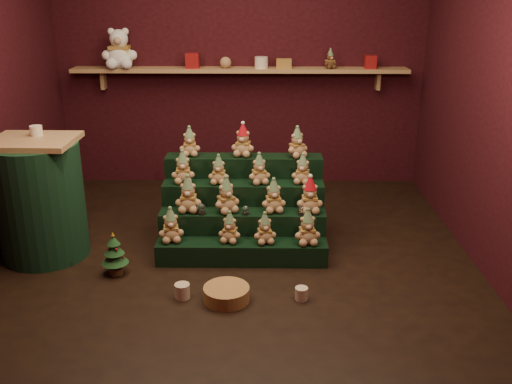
{
  "coord_description": "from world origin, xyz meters",
  "views": [
    {
      "loc": [
        0.26,
        -4.32,
        2.16
      ],
      "look_at": [
        0.19,
        0.25,
        0.5
      ],
      "focal_mm": 40.0,
      "sensor_mm": 36.0,
      "label": 1
    }
  ],
  "objects_px": {
    "riser_tier_front": "(242,252)",
    "white_bear": "(119,43)",
    "snow_globe_a": "(201,209)",
    "brown_bear": "(330,59)",
    "mini_christmas_tree": "(114,254)",
    "mug_left": "(182,291)",
    "side_table": "(40,199)",
    "mug_right": "(301,294)",
    "wicker_basket": "(226,294)",
    "snow_globe_b": "(246,210)",
    "snow_globe_c": "(301,210)"
  },
  "relations": [
    {
      "from": "snow_globe_b",
      "to": "mini_christmas_tree",
      "type": "height_order",
      "value": "snow_globe_b"
    },
    {
      "from": "snow_globe_b",
      "to": "side_table",
      "type": "relative_size",
      "value": 0.08
    },
    {
      "from": "mug_right",
      "to": "mini_christmas_tree",
      "type": "bearing_deg",
      "value": 165.49
    },
    {
      "from": "snow_globe_b",
      "to": "white_bear",
      "type": "relative_size",
      "value": 0.15
    },
    {
      "from": "mug_right",
      "to": "snow_globe_b",
      "type": "bearing_deg",
      "value": 119.72
    },
    {
      "from": "riser_tier_front",
      "to": "snow_globe_c",
      "type": "bearing_deg",
      "value": 18.07
    },
    {
      "from": "snow_globe_b",
      "to": "side_table",
      "type": "height_order",
      "value": "side_table"
    },
    {
      "from": "snow_globe_c",
      "to": "wicker_basket",
      "type": "bearing_deg",
      "value": -127.01
    },
    {
      "from": "mini_christmas_tree",
      "to": "mug_left",
      "type": "height_order",
      "value": "mini_christmas_tree"
    },
    {
      "from": "snow_globe_c",
      "to": "mini_christmas_tree",
      "type": "xyz_separation_m",
      "value": [
        -1.48,
        -0.37,
        -0.22
      ]
    },
    {
      "from": "mug_right",
      "to": "wicker_basket",
      "type": "relative_size",
      "value": 0.28
    },
    {
      "from": "snow_globe_c",
      "to": "mug_left",
      "type": "height_order",
      "value": "snow_globe_c"
    },
    {
      "from": "white_bear",
      "to": "wicker_basket",
      "type": "bearing_deg",
      "value": -68.0
    },
    {
      "from": "riser_tier_front",
      "to": "snow_globe_a",
      "type": "bearing_deg",
      "value": 154.77
    },
    {
      "from": "white_bear",
      "to": "riser_tier_front",
      "type": "bearing_deg",
      "value": -59.4
    },
    {
      "from": "riser_tier_front",
      "to": "mug_left",
      "type": "xyz_separation_m",
      "value": [
        -0.41,
        -0.58,
        -0.03
      ]
    },
    {
      "from": "snow_globe_b",
      "to": "mini_christmas_tree",
      "type": "xyz_separation_m",
      "value": [
        -1.02,
        -0.37,
        -0.22
      ]
    },
    {
      "from": "snow_globe_b",
      "to": "white_bear",
      "type": "xyz_separation_m",
      "value": [
        -1.38,
        1.77,
        1.18
      ]
    },
    {
      "from": "snow_globe_b",
      "to": "wicker_basket",
      "type": "bearing_deg",
      "value": -98.69
    },
    {
      "from": "snow_globe_a",
      "to": "side_table",
      "type": "bearing_deg",
      "value": -178.47
    },
    {
      "from": "snow_globe_b",
      "to": "brown_bear",
      "type": "bearing_deg",
      "value": 64.32
    },
    {
      "from": "riser_tier_front",
      "to": "mini_christmas_tree",
      "type": "distance_m",
      "value": 1.02
    },
    {
      "from": "snow_globe_a",
      "to": "side_table",
      "type": "xyz_separation_m",
      "value": [
        -1.32,
        -0.04,
        0.09
      ]
    },
    {
      "from": "riser_tier_front",
      "to": "brown_bear",
      "type": "relative_size",
      "value": 6.96
    },
    {
      "from": "mug_right",
      "to": "white_bear",
      "type": "relative_size",
      "value": 0.18
    },
    {
      "from": "snow_globe_b",
      "to": "mug_left",
      "type": "relative_size",
      "value": 0.69
    },
    {
      "from": "mini_christmas_tree",
      "to": "brown_bear",
      "type": "distance_m",
      "value": 3.1
    },
    {
      "from": "snow_globe_a",
      "to": "brown_bear",
      "type": "height_order",
      "value": "brown_bear"
    },
    {
      "from": "side_table",
      "to": "mini_christmas_tree",
      "type": "bearing_deg",
      "value": -26.03
    },
    {
      "from": "mug_right",
      "to": "white_bear",
      "type": "distance_m",
      "value": 3.46
    },
    {
      "from": "side_table",
      "to": "mug_left",
      "type": "distance_m",
      "value": 1.5
    },
    {
      "from": "mini_christmas_tree",
      "to": "mug_right",
      "type": "relative_size",
      "value": 3.82
    },
    {
      "from": "riser_tier_front",
      "to": "snow_globe_b",
      "type": "distance_m",
      "value": 0.35
    },
    {
      "from": "snow_globe_c",
      "to": "mug_left",
      "type": "bearing_deg",
      "value": -140.8
    },
    {
      "from": "riser_tier_front",
      "to": "white_bear",
      "type": "xyz_separation_m",
      "value": [
        -1.35,
        1.93,
        1.49
      ]
    },
    {
      "from": "side_table",
      "to": "brown_bear",
      "type": "bearing_deg",
      "value": 36.24
    },
    {
      "from": "riser_tier_front",
      "to": "snow_globe_a",
      "type": "distance_m",
      "value": 0.49
    },
    {
      "from": "snow_globe_b",
      "to": "white_bear",
      "type": "height_order",
      "value": "white_bear"
    },
    {
      "from": "snow_globe_a",
      "to": "white_bear",
      "type": "bearing_deg",
      "value": 119.87
    },
    {
      "from": "mini_christmas_tree",
      "to": "mug_left",
      "type": "distance_m",
      "value": 0.69
    },
    {
      "from": "riser_tier_front",
      "to": "wicker_basket",
      "type": "height_order",
      "value": "riser_tier_front"
    },
    {
      "from": "mug_left",
      "to": "mug_right",
      "type": "distance_m",
      "value": 0.87
    },
    {
      "from": "mug_right",
      "to": "wicker_basket",
      "type": "xyz_separation_m",
      "value": [
        -0.54,
        -0.02,
        0.01
      ]
    },
    {
      "from": "riser_tier_front",
      "to": "side_table",
      "type": "height_order",
      "value": "side_table"
    },
    {
      "from": "snow_globe_a",
      "to": "wicker_basket",
      "type": "height_order",
      "value": "snow_globe_a"
    },
    {
      "from": "riser_tier_front",
      "to": "snow_globe_a",
      "type": "height_order",
      "value": "snow_globe_a"
    },
    {
      "from": "snow_globe_b",
      "to": "wicker_basket",
      "type": "xyz_separation_m",
      "value": [
        -0.12,
        -0.77,
        -0.35
      ]
    },
    {
      "from": "brown_bear",
      "to": "mug_left",
      "type": "bearing_deg",
      "value": -142.5
    },
    {
      "from": "snow_globe_a",
      "to": "brown_bear",
      "type": "bearing_deg",
      "value": 55.43
    },
    {
      "from": "wicker_basket",
      "to": "snow_globe_a",
      "type": "bearing_deg",
      "value": 108.03
    }
  ]
}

